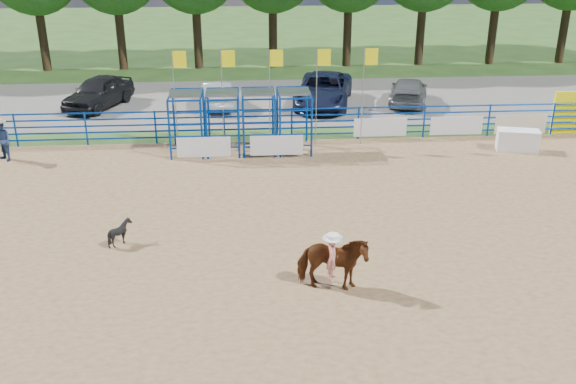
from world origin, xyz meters
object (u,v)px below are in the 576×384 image
object	(u,v)px
horse_and_rider	(332,261)
spectator_cowboy	(2,140)
car_a	(98,92)
car_c	(324,90)
car_d	(409,91)
car_b	(217,94)
calf	(120,232)
announcer_table	(518,140)

from	to	relation	value
horse_and_rider	spectator_cowboy	size ratio (longest dim) A/B	1.29
spectator_cowboy	car_a	xyz separation A→B (m)	(2.25, 8.19, -0.07)
car_c	car_d	bearing A→B (deg)	12.55
car_c	car_d	world-z (taller)	car_c
spectator_cowboy	car_b	distance (m)	11.56
calf	car_c	bearing A→B (deg)	-32.03
announcer_table	car_c	size ratio (longest dim) A/B	0.29
car_b	car_c	distance (m)	5.67
horse_and_rider	car_a	distance (m)	21.47
announcer_table	car_d	size ratio (longest dim) A/B	0.37
announcer_table	calf	world-z (taller)	announcer_table
car_b	car_c	world-z (taller)	car_c
calf	spectator_cowboy	bearing A→B (deg)	32.89
spectator_cowboy	car_c	xyz separation A→B (m)	(14.13, 7.73, -0.06)
announcer_table	car_b	size ratio (longest dim) A/B	0.41
car_d	announcer_table	bearing A→B (deg)	126.14
announcer_table	car_d	bearing A→B (deg)	109.05
horse_and_rider	calf	xyz separation A→B (m)	(-6.03, 3.06, -0.46)
horse_and_rider	car_a	size ratio (longest dim) A/B	0.47
car_c	calf	bearing A→B (deg)	-104.76
spectator_cowboy	car_d	size ratio (longest dim) A/B	0.38
calf	car_b	world-z (taller)	car_b
spectator_cowboy	car_d	distance (m)	20.26
horse_and_rider	car_c	xyz separation A→B (m)	(2.10, 18.65, -0.05)
horse_and_rider	car_b	bearing A→B (deg)	100.74
spectator_cowboy	car_b	size ratio (longest dim) A/B	0.42
calf	horse_and_rider	bearing A→B (deg)	-121.38
spectator_cowboy	car_a	world-z (taller)	spectator_cowboy
announcer_table	car_d	distance (m)	8.45
calf	car_c	size ratio (longest dim) A/B	0.13
spectator_cowboy	car_c	distance (m)	16.11
announcer_table	horse_and_rider	xyz separation A→B (m)	(-9.46, -10.64, 0.40)
car_a	car_c	distance (m)	11.89
calf	car_d	distance (m)	20.11
car_a	car_b	bearing A→B (deg)	18.59
calf	car_c	xyz separation A→B (m)	(8.13, 15.58, 0.42)
calf	car_a	size ratio (longest dim) A/B	0.17
announcer_table	spectator_cowboy	size ratio (longest dim) A/B	0.98
announcer_table	car_d	world-z (taller)	car_d
calf	car_d	size ratio (longest dim) A/B	0.17
spectator_cowboy	car_d	bearing A→B (deg)	22.37
car_a	car_d	world-z (taller)	car_a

